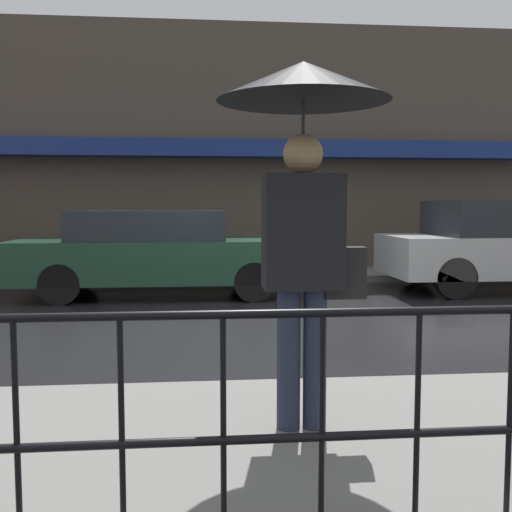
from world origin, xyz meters
The scene contains 9 objects.
ground_plane centered at (0.00, 0.00, 0.00)m, with size 80.00×80.00×0.00m, color black.
sidewalk_near centered at (0.00, -4.46, 0.06)m, with size 28.00×2.41×0.13m.
sidewalk_far centered at (0.00, 4.07, 0.06)m, with size 28.00×1.63×0.13m.
lane_marking centered at (0.00, 0.00, 0.00)m, with size 25.20×0.12×0.01m.
building_storefront centered at (0.00, 5.01, 2.61)m, with size 28.00×0.85×5.21m.
railing_foreground centered at (0.00, -5.41, 0.71)m, with size 12.00×0.04×0.92m.
pedestrian centered at (-0.26, -4.26, 1.76)m, with size 0.99×0.99×2.12m.
car_dark_green centered at (-1.50, 1.99, 0.70)m, with size 4.57×1.76×1.37m.
car_silver centered at (4.31, 1.99, 0.77)m, with size 4.11×1.82×1.53m.
Camera 1 is at (-0.87, -7.66, 1.44)m, focal length 42.00 mm.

